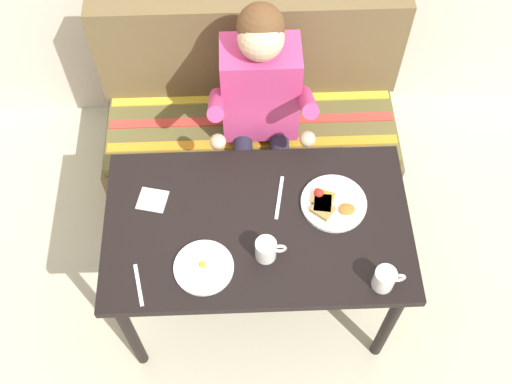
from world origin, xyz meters
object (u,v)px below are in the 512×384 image
at_px(coffee_mug_second, 266,249).
at_px(knife, 279,197).
at_px(plate_breakfast, 331,203).
at_px(napkin, 152,200).
at_px(coffee_mug, 385,279).
at_px(person, 261,104).
at_px(plate_eggs, 204,267).
at_px(fork, 139,285).
at_px(table, 257,233).
at_px(couch, 251,130).

xyz_separation_m(coffee_mug_second, knife, (0.06, 0.25, -0.05)).
bearing_deg(plate_breakfast, knife, 168.63).
xyz_separation_m(plate_breakfast, napkin, (-0.71, 0.05, -0.01)).
xyz_separation_m(coffee_mug, napkin, (-0.86, 0.39, -0.05)).
relative_size(person, plate_eggs, 5.38).
bearing_deg(fork, person, 47.49).
relative_size(table, fork, 7.06).
relative_size(couch, person, 1.19).
height_order(plate_eggs, coffee_mug, coffee_mug).
bearing_deg(napkin, plate_eggs, -55.83).
height_order(plate_breakfast, coffee_mug, coffee_mug).
distance_m(table, napkin, 0.44).
bearing_deg(knife, coffee_mug_second, -93.84).
bearing_deg(coffee_mug_second, fork, -167.61).
bearing_deg(plate_breakfast, fork, -156.95).
xyz_separation_m(napkin, fork, (-0.03, -0.36, -0.00)).
xyz_separation_m(couch, plate_breakfast, (0.30, -0.69, 0.41)).
bearing_deg(fork, knife, 21.18).
xyz_separation_m(plate_eggs, coffee_mug, (0.66, -0.09, 0.04)).
xyz_separation_m(table, person, (0.04, 0.59, 0.09)).
relative_size(plate_breakfast, plate_eggs, 1.16).
distance_m(couch, napkin, 0.87).
bearing_deg(table, napkin, 163.85).
bearing_deg(knife, couch, 108.44).
height_order(person, fork, person).
bearing_deg(knife, coffee_mug, -36.74).
relative_size(table, person, 0.99).
height_order(couch, person, person).
height_order(person, knife, person).
relative_size(plate_eggs, knife, 1.13).
distance_m(plate_eggs, knife, 0.42).
height_order(coffee_mug, coffee_mug_second, coffee_mug).
bearing_deg(table, plate_breakfast, 13.75).
distance_m(couch, fork, 1.17).
bearing_deg(person, plate_breakfast, -63.59).
xyz_separation_m(fork, knife, (0.54, 0.36, 0.00)).
relative_size(table, coffee_mug_second, 10.17).
bearing_deg(table, couch, 90.00).
relative_size(couch, fork, 8.47).
relative_size(couch, knife, 7.20).
distance_m(table, couch, 0.83).
height_order(person, coffee_mug, person).
bearing_deg(napkin, coffee_mug, -24.47).
xyz_separation_m(plate_eggs, fork, (-0.24, -0.06, -0.01)).
xyz_separation_m(couch, fork, (-0.45, -1.01, 0.40)).
bearing_deg(knife, napkin, -170.36).
bearing_deg(plate_breakfast, couch, 113.08).
relative_size(plate_breakfast, fork, 1.54).
xyz_separation_m(napkin, knife, (0.51, -0.01, -0.00)).
bearing_deg(plate_breakfast, table, -166.25).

